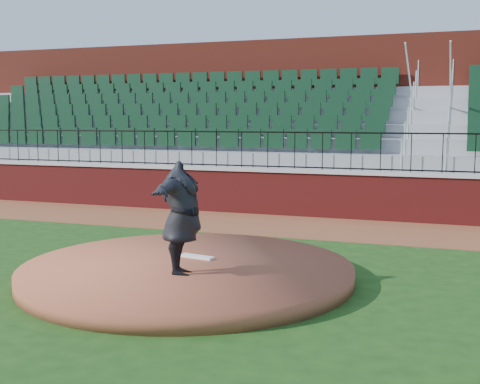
% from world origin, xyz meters
% --- Properties ---
extents(ground, '(90.00, 90.00, 0.00)m').
position_xyz_m(ground, '(0.00, 0.00, 0.00)').
color(ground, '#193F12').
rests_on(ground, ground).
extents(warning_track, '(34.00, 3.20, 0.01)m').
position_xyz_m(warning_track, '(0.00, 5.40, 0.01)').
color(warning_track, brown).
rests_on(warning_track, ground).
extents(field_wall, '(34.00, 0.35, 1.20)m').
position_xyz_m(field_wall, '(0.00, 7.00, 0.60)').
color(field_wall, maroon).
rests_on(field_wall, ground).
extents(wall_cap, '(34.00, 0.45, 0.10)m').
position_xyz_m(wall_cap, '(0.00, 7.00, 1.25)').
color(wall_cap, '#B7B7B7').
rests_on(wall_cap, field_wall).
extents(wall_railing, '(34.00, 0.05, 1.00)m').
position_xyz_m(wall_railing, '(0.00, 7.00, 1.80)').
color(wall_railing, black).
rests_on(wall_railing, wall_cap).
extents(seating_stands, '(34.00, 5.10, 4.60)m').
position_xyz_m(seating_stands, '(0.00, 9.72, 2.30)').
color(seating_stands, gray).
rests_on(seating_stands, ground).
extents(concourse_wall, '(34.00, 0.50, 5.50)m').
position_xyz_m(concourse_wall, '(0.00, 12.52, 2.75)').
color(concourse_wall, maroon).
rests_on(concourse_wall, ground).
extents(pitchers_mound, '(5.57, 5.57, 0.25)m').
position_xyz_m(pitchers_mound, '(-0.34, -0.16, 0.12)').
color(pitchers_mound, brown).
rests_on(pitchers_mound, ground).
extents(pitching_rubber, '(0.66, 0.28, 0.04)m').
position_xyz_m(pitching_rubber, '(-0.38, 0.32, 0.27)').
color(pitching_rubber, white).
rests_on(pitching_rubber, pitchers_mound).
extents(pitcher, '(1.01, 2.27, 1.79)m').
position_xyz_m(pitcher, '(-0.15, -0.77, 1.14)').
color(pitcher, black).
rests_on(pitcher, pitchers_mound).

